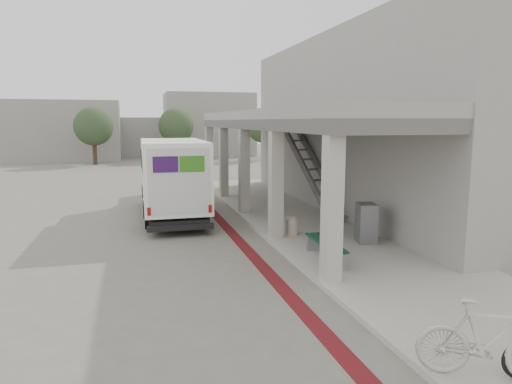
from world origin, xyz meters
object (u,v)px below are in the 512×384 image
object	(u,v)px
fedex_truck	(172,176)
utility_cabinet	(366,223)
bench	(325,247)
bicycle_cream	(488,340)

from	to	relation	value
fedex_truck	utility_cabinet	bearing A→B (deg)	-47.74
fedex_truck	bench	world-z (taller)	fedex_truck
bench	utility_cabinet	bearing A→B (deg)	38.18
utility_cabinet	bicycle_cream	size ratio (longest dim) A/B	0.61
fedex_truck	bicycle_cream	bearing A→B (deg)	-75.25
bench	bicycle_cream	world-z (taller)	bicycle_cream
utility_cabinet	fedex_truck	bearing A→B (deg)	145.01
bicycle_cream	bench	bearing A→B (deg)	27.44
fedex_truck	bicycle_cream	distance (m)	13.03
bench	utility_cabinet	world-z (taller)	utility_cabinet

